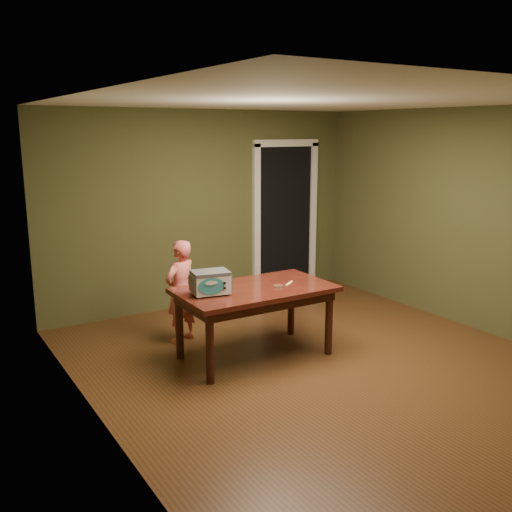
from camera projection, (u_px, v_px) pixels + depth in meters
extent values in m
plane|color=#563318|center=(319.00, 363.00, 5.84)|extent=(5.00, 5.00, 0.00)
cube|color=#484A27|center=(205.00, 209.00, 7.62)|extent=(4.50, 0.02, 2.60)
cube|color=#484A27|center=(92.00, 267.00, 4.39)|extent=(0.02, 5.00, 2.60)
cube|color=#484A27|center=(472.00, 219.00, 6.72)|extent=(0.02, 5.00, 2.60)
cube|color=white|center=(325.00, 100.00, 5.27)|extent=(4.50, 5.00, 0.02)
cube|color=black|center=(273.00, 217.00, 8.60)|extent=(0.90, 0.60, 2.10)
cube|color=black|center=(285.00, 219.00, 8.34)|extent=(0.90, 0.02, 2.10)
cube|color=white|center=(257.00, 223.00, 8.07)|extent=(0.10, 0.06, 2.20)
cube|color=white|center=(313.00, 217.00, 8.59)|extent=(0.10, 0.06, 2.20)
cube|color=white|center=(286.00, 143.00, 8.09)|extent=(1.10, 0.06, 0.10)
cube|color=#3A110D|center=(255.00, 290.00, 5.86)|extent=(1.61, 0.93, 0.05)
cube|color=black|center=(255.00, 297.00, 5.88)|extent=(1.49, 0.80, 0.10)
cylinder|color=black|center=(210.00, 348.00, 5.30)|extent=(0.08, 0.08, 0.70)
cylinder|color=black|center=(179.00, 326.00, 5.88)|extent=(0.08, 0.08, 0.70)
cylinder|color=black|center=(329.00, 322.00, 6.00)|extent=(0.08, 0.08, 0.70)
cylinder|color=black|center=(291.00, 305.00, 6.59)|extent=(0.08, 0.08, 0.70)
cylinder|color=#4C4F54|center=(199.00, 297.00, 5.48)|extent=(0.02, 0.02, 0.01)
cylinder|color=#4C4F54|center=(194.00, 292.00, 5.65)|extent=(0.02, 0.02, 0.01)
cylinder|color=#4C4F54|center=(228.00, 294.00, 5.58)|extent=(0.02, 0.02, 0.01)
cylinder|color=#4C4F54|center=(222.00, 289.00, 5.76)|extent=(0.02, 0.02, 0.01)
cube|color=silver|center=(210.00, 283.00, 5.60)|extent=(0.39, 0.31, 0.20)
cube|color=#4C4F54|center=(210.00, 273.00, 5.57)|extent=(0.40, 0.32, 0.03)
cube|color=#4C4F54|center=(192.00, 285.00, 5.53)|extent=(0.06, 0.22, 0.15)
cube|color=#4C4F54|center=(228.00, 281.00, 5.66)|extent=(0.06, 0.22, 0.15)
ellipsoid|color=teal|center=(211.00, 287.00, 5.47)|extent=(0.26, 0.06, 0.17)
cylinder|color=black|center=(225.00, 283.00, 5.51)|extent=(0.03, 0.02, 0.02)
cylinder|color=black|center=(225.00, 288.00, 5.52)|extent=(0.02, 0.02, 0.02)
cylinder|color=silver|center=(278.00, 286.00, 5.87)|extent=(0.10, 0.10, 0.02)
cylinder|color=#54351C|center=(278.00, 286.00, 5.87)|extent=(0.09, 0.09, 0.01)
cube|color=#FFEF6E|center=(289.00, 283.00, 6.00)|extent=(0.16, 0.13, 0.01)
imported|color=#F26863|center=(181.00, 291.00, 6.33)|extent=(0.49, 0.41, 1.16)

